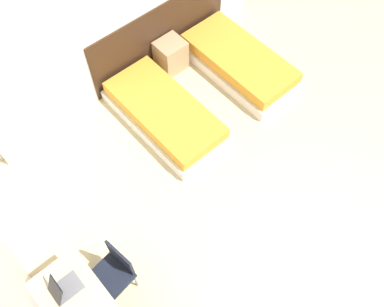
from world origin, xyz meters
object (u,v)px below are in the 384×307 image
(bed_near_door, at_px, (239,62))
(chair_near_laptop, at_px, (114,271))
(laptop, at_px, (63,289))
(bed_near_window, at_px, (165,114))
(nightstand, at_px, (171,55))

(bed_near_door, distance_m, chair_near_laptop, 3.79)
(chair_near_laptop, xyz_separation_m, laptop, (-0.51, 0.08, 0.36))
(bed_near_window, bearing_deg, chair_near_laptop, -142.48)
(nightstand, distance_m, chair_near_laptop, 3.54)
(bed_near_door, height_order, nightstand, nightstand)
(bed_near_window, distance_m, nightstand, 1.09)
(chair_near_laptop, bearing_deg, nightstand, 32.74)
(chair_near_laptop, height_order, laptop, laptop)
(bed_near_window, relative_size, laptop, 6.21)
(bed_near_window, bearing_deg, nightstand, 45.18)
(bed_near_window, xyz_separation_m, laptop, (-2.45, -1.41, 0.66))
(chair_near_laptop, bearing_deg, laptop, 163.96)
(chair_near_laptop, relative_size, laptop, 2.75)
(bed_near_door, height_order, laptop, laptop)
(bed_near_window, relative_size, nightstand, 3.67)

